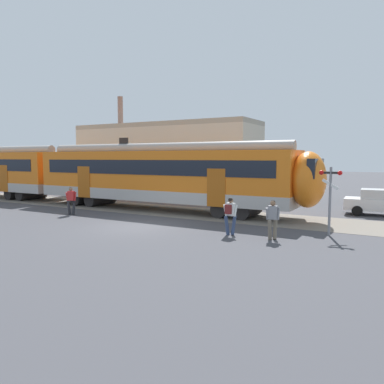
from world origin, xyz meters
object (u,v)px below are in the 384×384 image
pedestrian_grey (273,217)px  crossing_signal (330,190)px  pedestrian_white (230,213)px  pedestrian_red (71,198)px  parked_car_white (381,202)px

pedestrian_grey → crossing_signal: crossing_signal is taller
pedestrian_white → crossing_signal: crossing_signal is taller
pedestrian_red → crossing_signal: 14.50m
pedestrian_white → crossing_signal: bearing=28.0°
pedestrian_red → parked_car_white: size_ratio=0.41×
parked_car_white → pedestrian_grey: bearing=-110.9°
parked_car_white → crossing_signal: 7.66m
crossing_signal → pedestrian_grey: bearing=-133.1°
crossing_signal → pedestrian_white: bearing=-152.0°
pedestrian_grey → pedestrian_white: bearing=179.8°
pedestrian_white → parked_car_white: (5.51, 9.40, -0.21)m
pedestrian_white → pedestrian_grey: 1.92m
pedestrian_white → pedestrian_grey: size_ratio=1.00×
pedestrian_grey → parked_car_white: bearing=69.1°
pedestrian_red → parked_car_white: 18.26m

